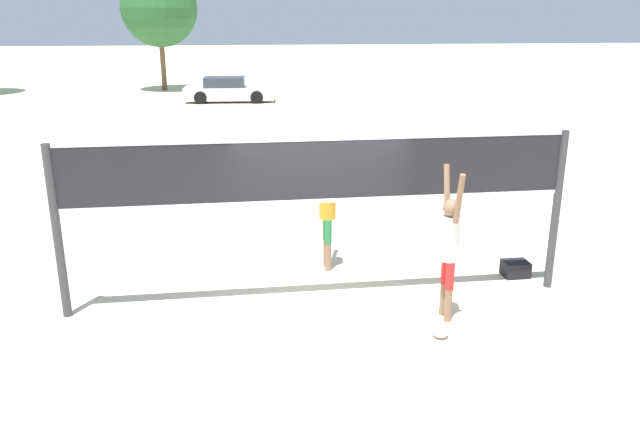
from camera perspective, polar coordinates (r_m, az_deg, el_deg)
name	(u,v)px	position (r m, az deg, el deg)	size (l,w,h in m)	color
ground_plane	(320,300)	(9.70, 0.00, -7.93)	(200.00, 200.00, 0.00)	beige
volleyball_net	(320,187)	(9.08, 0.00, 2.43)	(7.58, 0.13, 2.55)	#38383D
player_spiker	(450,242)	(8.89, 11.78, -2.53)	(0.28, 0.72, 2.22)	#8C664C
player_blocker	(327,202)	(10.49, 0.69, 1.03)	(0.28, 0.72, 2.25)	#8C664C
volleyball	(441,330)	(8.75, 10.98, -10.45)	(0.22, 0.22, 0.22)	silver
gear_bag	(515,269)	(11.02, 17.43, -4.83)	(0.42, 0.34, 0.26)	black
parked_car_near	(228,91)	(33.49, -8.37, 11.06)	(4.71, 2.10, 1.29)	silver
tree_right_cluster	(159,8)	(39.76, -14.51, 17.70)	(4.48, 4.48, 7.00)	brown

